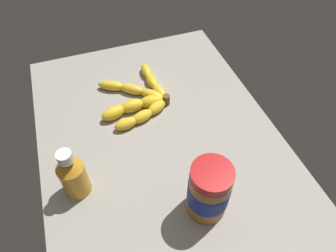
{
  "coord_description": "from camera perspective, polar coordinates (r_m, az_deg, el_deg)",
  "views": [
    {
      "loc": [
        -49.08,
        14.42,
        63.93
      ],
      "look_at": [
        -1.72,
        -2.17,
        4.39
      ],
      "focal_mm": 32.35,
      "sensor_mm": 36.0,
      "label": 1
    }
  ],
  "objects": [
    {
      "name": "honey_bottle",
      "position": [
        0.7,
        -17.5,
        -8.76
      ],
      "size": [
        6.0,
        6.0,
        14.41
      ],
      "color": "#C78922",
      "rests_on": "ground_plane"
    },
    {
      "name": "banana_bunch",
      "position": [
        0.89,
        -5.53,
        5.17
      ],
      "size": [
        24.89,
        20.93,
        3.64
      ],
      "color": "yellow",
      "rests_on": "ground_plane"
    },
    {
      "name": "peanut_butter_jar",
      "position": [
        0.65,
        7.68,
        -12.03
      ],
      "size": [
        8.94,
        8.94,
        14.92
      ],
      "color": "#9E602D",
      "rests_on": "ground_plane"
    },
    {
      "name": "ground_plane",
      "position": [
        0.83,
        -1.8,
        -2.23
      ],
      "size": [
        84.85,
        62.48,
        3.41
      ],
      "primitive_type": "cube",
      "color": "gray"
    }
  ]
}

